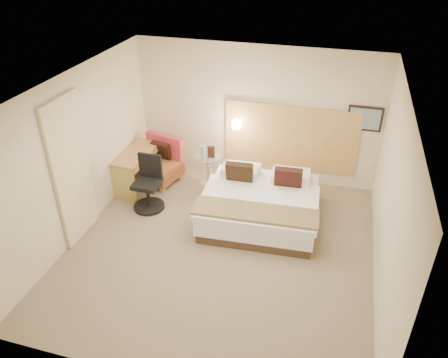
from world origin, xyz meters
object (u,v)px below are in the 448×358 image
(desk, at_px, (137,160))
(desk_chair, at_px, (149,187))
(bed, at_px, (260,203))
(lounge_chair, at_px, (159,163))
(side_table, at_px, (208,169))

(desk, bearing_deg, desk_chair, -51.29)
(bed, height_order, lounge_chair, bed)
(side_table, bearing_deg, desk, -161.35)
(side_table, height_order, desk_chair, desk_chair)
(lounge_chair, relative_size, side_table, 1.49)
(desk_chair, bearing_deg, side_table, 54.05)
(lounge_chair, relative_size, desk, 0.84)
(bed, relative_size, side_table, 3.10)
(side_table, distance_m, desk, 1.40)
(bed, bearing_deg, desk, 169.95)
(lounge_chair, relative_size, desk_chair, 0.99)
(lounge_chair, bearing_deg, desk, -131.11)
(lounge_chair, distance_m, side_table, 1.01)
(bed, distance_m, desk_chair, 2.06)
(bed, height_order, desk, bed)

